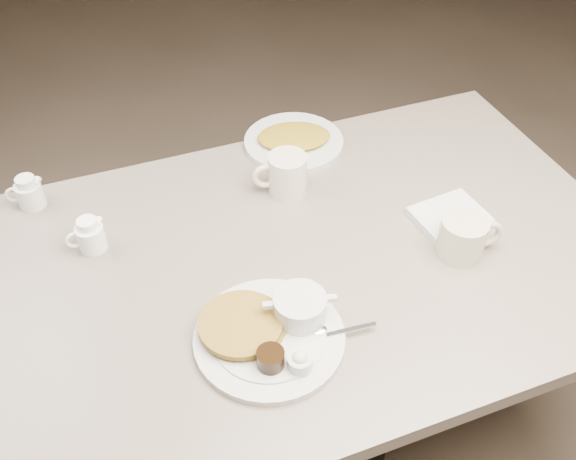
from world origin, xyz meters
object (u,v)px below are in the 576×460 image
object	(u,v)px
diner_table	(291,310)
coffee_mug_near	(464,236)
hash_plate	(294,140)
main_plate	(271,329)
creamer_right	(29,193)
creamer_left	(90,236)
coffee_mug_far	(286,174)

from	to	relation	value
diner_table	coffee_mug_near	world-z (taller)	coffee_mug_near
coffee_mug_near	hash_plate	distance (m)	0.54
main_plate	creamer_right	size ratio (longest dim) A/B	3.98
main_plate	hash_plate	xyz separation A→B (m)	(0.27, 0.57, -0.01)
creamer_right	hash_plate	distance (m)	0.66
coffee_mug_near	creamer_right	bearing A→B (deg)	150.15
diner_table	creamer_right	size ratio (longest dim) A/B	15.98
diner_table	coffee_mug_near	bearing A→B (deg)	-17.07
creamer_left	hash_plate	world-z (taller)	creamer_left
diner_table	hash_plate	xyz separation A→B (m)	(0.16, 0.39, 0.18)
coffee_mug_far	creamer_left	bearing A→B (deg)	-176.05
diner_table	hash_plate	world-z (taller)	hash_plate
diner_table	main_plate	world-z (taller)	main_plate
coffee_mug_near	coffee_mug_far	distance (m)	0.43
coffee_mug_far	creamer_right	bearing A→B (deg)	164.23
creamer_right	coffee_mug_near	bearing A→B (deg)	-29.85
creamer_right	main_plate	bearing A→B (deg)	-54.75
creamer_left	main_plate	bearing A→B (deg)	-52.14
hash_plate	creamer_left	bearing A→B (deg)	-159.85
coffee_mug_far	diner_table	bearing A→B (deg)	-107.87
diner_table	main_plate	distance (m)	0.28
coffee_mug_near	coffee_mug_far	bearing A→B (deg)	130.51
main_plate	coffee_mug_near	bearing A→B (deg)	8.45
coffee_mug_near	creamer_right	distance (m)	0.99
coffee_mug_far	creamer_left	size ratio (longest dim) A/B	1.48
main_plate	creamer_left	bearing A→B (deg)	127.86
coffee_mug_near	hash_plate	size ratio (longest dim) A/B	0.48
coffee_mug_near	creamer_right	size ratio (longest dim) A/B	1.60
coffee_mug_far	creamer_right	size ratio (longest dim) A/B	1.47
main_plate	hash_plate	bearing A→B (deg)	64.91
diner_table	creamer_left	distance (m)	0.48
main_plate	coffee_mug_far	xyz separation A→B (m)	(0.18, 0.40, 0.03)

